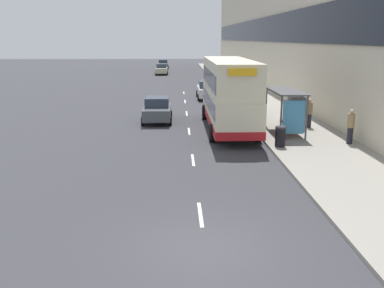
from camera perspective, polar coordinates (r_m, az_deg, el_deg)
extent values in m
plane|color=#38383D|center=(11.98, 1.74, -13.72)|extent=(220.00, 220.00, 0.00)
cube|color=gray|center=(49.92, 6.36, 7.53)|extent=(5.00, 93.00, 0.14)
cube|color=beige|center=(50.38, 11.26, 15.56)|extent=(3.00, 93.00, 14.43)
cube|color=black|center=(50.04, 9.45, 14.82)|extent=(0.12, 89.28, 2.60)
cube|color=silver|center=(14.05, 1.12, -9.35)|extent=(0.12, 2.00, 0.01)
cube|color=silver|center=(20.05, 0.13, -2.14)|extent=(0.12, 2.00, 0.01)
cube|color=silver|center=(26.23, -0.40, 1.71)|extent=(0.12, 2.00, 0.01)
cube|color=silver|center=(32.49, -0.72, 4.09)|extent=(0.12, 2.00, 0.01)
cube|color=silver|center=(38.78, -0.94, 5.69)|extent=(0.12, 2.00, 0.01)
cube|color=silver|center=(45.09, -1.10, 6.85)|extent=(0.12, 2.00, 0.01)
cube|color=#4C4C51|center=(25.56, 12.41, 6.92)|extent=(1.60, 4.20, 0.08)
cylinder|color=#4C4C51|center=(23.65, 11.79, 3.36)|extent=(0.10, 0.10, 2.40)
cylinder|color=#4C4C51|center=(27.50, 9.84, 4.90)|extent=(0.10, 0.10, 2.40)
cylinder|color=#4C4C51|center=(24.03, 15.04, 3.34)|extent=(0.10, 0.10, 2.40)
cylinder|color=#4C4C51|center=(27.82, 12.67, 4.87)|extent=(0.10, 0.10, 2.40)
cube|color=#99A8B2|center=(25.89, 13.72, 4.42)|extent=(0.04, 3.68, 1.92)
cube|color=#3F8CBF|center=(23.88, 13.39, 3.49)|extent=(1.19, 0.10, 1.82)
cube|color=maroon|center=(25.93, 12.71, 2.54)|extent=(0.36, 2.80, 0.08)
cube|color=beige|center=(26.63, 4.92, 4.95)|extent=(2.55, 10.37, 1.85)
cube|color=beige|center=(26.40, 5.01, 9.02)|extent=(2.50, 10.06, 1.95)
cube|color=#B2191E|center=(26.75, 4.89, 3.47)|extent=(2.58, 10.42, 0.45)
cube|color=#2D3847|center=(26.57, 4.94, 5.74)|extent=(2.58, 9.75, 0.81)
cube|color=#2D3847|center=(26.41, 5.00, 8.81)|extent=(2.55, 9.75, 0.94)
cube|color=yellow|center=(21.25, 6.74, 9.49)|extent=(1.40, 0.08, 0.36)
cylinder|color=black|center=(30.13, 1.67, 4.26)|extent=(0.30, 1.00, 1.00)
cylinder|color=black|center=(30.40, 6.49, 4.26)|extent=(0.30, 1.00, 1.00)
cylinder|color=black|center=(23.53, 2.72, 1.50)|extent=(0.30, 1.00, 1.00)
cylinder|color=black|center=(23.87, 8.83, 1.53)|extent=(0.30, 1.00, 1.00)
cube|color=#4C5156|center=(29.23, -4.67, 4.26)|extent=(1.80, 3.88, 0.75)
cube|color=#2D3847|center=(29.31, -4.68, 5.64)|extent=(1.58, 1.86, 0.61)
cylinder|color=black|center=(28.08, -2.92, 3.12)|extent=(0.20, 0.60, 0.60)
cylinder|color=black|center=(28.17, -6.59, 3.08)|extent=(0.20, 0.60, 0.60)
cylinder|color=black|center=(30.45, -2.86, 3.97)|extent=(0.20, 0.60, 0.60)
cylinder|color=black|center=(30.53, -6.25, 3.93)|extent=(0.20, 0.60, 0.60)
cube|color=#4C5156|center=(80.92, -3.86, 10.44)|extent=(1.77, 3.81, 0.77)
cube|color=#2D3847|center=(81.07, -3.87, 10.94)|extent=(1.56, 1.83, 0.63)
cylinder|color=black|center=(79.75, -3.24, 10.12)|extent=(0.20, 0.60, 0.60)
cylinder|color=black|center=(79.80, -4.53, 10.11)|extent=(0.20, 0.60, 0.60)
cylinder|color=black|center=(82.10, -3.20, 10.23)|extent=(0.20, 0.60, 0.60)
cylinder|color=black|center=(82.15, -4.46, 10.22)|extent=(0.20, 0.60, 0.60)
cube|color=#B7B799|center=(68.25, -4.06, 9.79)|extent=(1.76, 4.50, 0.75)
cube|color=#2D3847|center=(68.43, -4.07, 10.38)|extent=(1.55, 2.16, 0.62)
cylinder|color=black|center=(66.86, -3.34, 9.39)|extent=(0.20, 0.60, 0.60)
cylinder|color=black|center=(66.92, -4.86, 9.37)|extent=(0.20, 0.60, 0.60)
cylinder|color=black|center=(69.64, -3.29, 9.57)|extent=(0.20, 0.60, 0.60)
cylinder|color=black|center=(69.70, -4.75, 9.55)|extent=(0.20, 0.60, 0.60)
cube|color=silver|center=(40.65, 2.11, 7.03)|extent=(1.85, 4.59, 0.77)
cube|color=#2D3847|center=(40.35, 2.14, 7.98)|extent=(1.62, 2.20, 0.63)
cylinder|color=black|center=(42.05, 0.70, 6.74)|extent=(0.20, 0.60, 0.60)
cylinder|color=black|center=(42.18, 3.22, 6.75)|extent=(0.20, 0.60, 0.60)
cylinder|color=black|center=(39.24, 0.90, 6.22)|extent=(0.20, 0.60, 0.60)
cylinder|color=black|center=(39.38, 3.60, 6.23)|extent=(0.20, 0.60, 0.60)
cylinder|color=#23232D|center=(23.97, 20.30, 1.06)|extent=(0.30, 0.30, 0.87)
cylinder|color=#997F51|center=(23.82, 20.46, 2.93)|extent=(0.36, 0.36, 0.73)
sphere|color=tan|center=(23.74, 20.56, 4.07)|extent=(0.24, 0.24, 0.24)
cylinder|color=#23232D|center=(27.63, 15.32, 3.02)|extent=(0.29, 0.29, 0.85)
cylinder|color=#997F51|center=(27.50, 15.42, 4.62)|extent=(0.35, 0.35, 0.71)
sphere|color=tan|center=(27.43, 15.49, 5.58)|extent=(0.23, 0.23, 0.23)
cylinder|color=black|center=(22.35, 11.68, 0.86)|extent=(0.52, 0.52, 0.95)
cylinder|color=#2D2D33|center=(22.24, 11.75, 2.18)|extent=(0.55, 0.55, 0.10)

